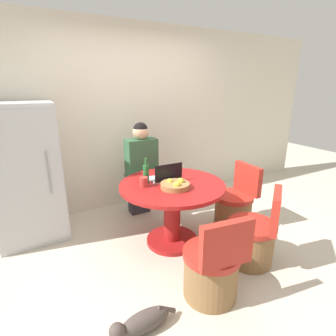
{
  "coord_description": "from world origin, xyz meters",
  "views": [
    {
      "loc": [
        -1.36,
        -2.03,
        1.76
      ],
      "look_at": [
        -0.05,
        0.41,
        0.88
      ],
      "focal_mm": 28.0,
      "sensor_mm": 36.0,
      "label": 1
    }
  ],
  "objects_px": {
    "person_seated": "(140,166)",
    "laptop": "(165,177)",
    "cat": "(142,322)",
    "dining_table": "(172,203)",
    "chair_right_side": "(234,207)",
    "chair_near_camera": "(212,270)",
    "fruit_bowl": "(175,185)",
    "chair_near_right_corner": "(253,239)",
    "bottle": "(146,174)",
    "refrigerator": "(26,173)"
  },
  "relations": [
    {
      "from": "person_seated",
      "to": "fruit_bowl",
      "type": "distance_m",
      "value": 0.94
    },
    {
      "from": "chair_near_camera",
      "to": "fruit_bowl",
      "type": "height_order",
      "value": "fruit_bowl"
    },
    {
      "from": "refrigerator",
      "to": "cat",
      "type": "height_order",
      "value": "refrigerator"
    },
    {
      "from": "dining_table",
      "to": "chair_near_camera",
      "type": "distance_m",
      "value": 0.92
    },
    {
      "from": "dining_table",
      "to": "person_seated",
      "type": "bearing_deg",
      "value": 93.27
    },
    {
      "from": "chair_near_camera",
      "to": "laptop",
      "type": "xyz_separation_m",
      "value": [
        0.09,
        1.02,
        0.51
      ]
    },
    {
      "from": "chair_right_side",
      "to": "dining_table",
      "type": "bearing_deg",
      "value": -90.0
    },
    {
      "from": "refrigerator",
      "to": "chair_near_camera",
      "type": "relative_size",
      "value": 1.96
    },
    {
      "from": "fruit_bowl",
      "to": "chair_near_right_corner",
      "type": "bearing_deg",
      "value": -43.86
    },
    {
      "from": "bottle",
      "to": "cat",
      "type": "bearing_deg",
      "value": -115.85
    },
    {
      "from": "refrigerator",
      "to": "chair_near_right_corner",
      "type": "relative_size",
      "value": 1.96
    },
    {
      "from": "dining_table",
      "to": "fruit_bowl",
      "type": "distance_m",
      "value": 0.3
    },
    {
      "from": "chair_near_right_corner",
      "to": "chair_near_camera",
      "type": "height_order",
      "value": "same"
    },
    {
      "from": "chair_near_right_corner",
      "to": "dining_table",
      "type": "bearing_deg",
      "value": -90.0
    },
    {
      "from": "refrigerator",
      "to": "fruit_bowl",
      "type": "height_order",
      "value": "refrigerator"
    },
    {
      "from": "cat",
      "to": "fruit_bowl",
      "type": "bearing_deg",
      "value": -134.74
    },
    {
      "from": "dining_table",
      "to": "laptop",
      "type": "xyz_separation_m",
      "value": [
        -0.02,
        0.13,
        0.27
      ]
    },
    {
      "from": "refrigerator",
      "to": "chair_near_camera",
      "type": "bearing_deg",
      "value": -54.42
    },
    {
      "from": "refrigerator",
      "to": "laptop",
      "type": "height_order",
      "value": "refrigerator"
    },
    {
      "from": "refrigerator",
      "to": "laptop",
      "type": "relative_size",
      "value": 4.76
    },
    {
      "from": "fruit_bowl",
      "to": "bottle",
      "type": "distance_m",
      "value": 0.36
    },
    {
      "from": "person_seated",
      "to": "cat",
      "type": "relative_size",
      "value": 2.41
    },
    {
      "from": "dining_table",
      "to": "person_seated",
      "type": "xyz_separation_m",
      "value": [
        -0.05,
        0.8,
        0.21
      ]
    },
    {
      "from": "chair_near_camera",
      "to": "fruit_bowl",
      "type": "distance_m",
      "value": 0.91
    },
    {
      "from": "person_seated",
      "to": "fruit_bowl",
      "type": "height_order",
      "value": "person_seated"
    },
    {
      "from": "dining_table",
      "to": "fruit_bowl",
      "type": "height_order",
      "value": "fruit_bowl"
    },
    {
      "from": "person_seated",
      "to": "chair_right_side",
      "type": "bearing_deg",
      "value": 137.8
    },
    {
      "from": "chair_near_camera",
      "to": "laptop",
      "type": "relative_size",
      "value": 2.43
    },
    {
      "from": "chair_near_camera",
      "to": "refrigerator",
      "type": "bearing_deg",
      "value": -47.79
    },
    {
      "from": "refrigerator",
      "to": "chair_near_right_corner",
      "type": "bearing_deg",
      "value": -39.74
    },
    {
      "from": "laptop",
      "to": "cat",
      "type": "bearing_deg",
      "value": 54.72
    },
    {
      "from": "chair_near_right_corner",
      "to": "bottle",
      "type": "distance_m",
      "value": 1.3
    },
    {
      "from": "chair_right_side",
      "to": "fruit_bowl",
      "type": "relative_size",
      "value": 2.64
    },
    {
      "from": "refrigerator",
      "to": "person_seated",
      "type": "bearing_deg",
      "value": -5.19
    },
    {
      "from": "person_seated",
      "to": "bottle",
      "type": "bearing_deg",
      "value": 73.05
    },
    {
      "from": "cat",
      "to": "refrigerator",
      "type": "bearing_deg",
      "value": -73.17
    },
    {
      "from": "person_seated",
      "to": "chair_near_camera",
      "type": "bearing_deg",
      "value": 88.06
    },
    {
      "from": "chair_right_side",
      "to": "bottle",
      "type": "distance_m",
      "value": 1.29
    },
    {
      "from": "dining_table",
      "to": "chair_right_side",
      "type": "height_order",
      "value": "chair_right_side"
    },
    {
      "from": "dining_table",
      "to": "person_seated",
      "type": "height_order",
      "value": "person_seated"
    },
    {
      "from": "chair_near_camera",
      "to": "bottle",
      "type": "xyz_separation_m",
      "value": [
        -0.14,
        1.04,
        0.58
      ]
    },
    {
      "from": "person_seated",
      "to": "laptop",
      "type": "distance_m",
      "value": 0.67
    },
    {
      "from": "cat",
      "to": "bottle",
      "type": "bearing_deg",
      "value": -117.99
    },
    {
      "from": "dining_table",
      "to": "bottle",
      "type": "distance_m",
      "value": 0.45
    },
    {
      "from": "laptop",
      "to": "person_seated",
      "type": "bearing_deg",
      "value": -87.45
    },
    {
      "from": "chair_near_camera",
      "to": "person_seated",
      "type": "distance_m",
      "value": 1.75
    },
    {
      "from": "dining_table",
      "to": "cat",
      "type": "height_order",
      "value": "dining_table"
    },
    {
      "from": "dining_table",
      "to": "fruit_bowl",
      "type": "bearing_deg",
      "value": -105.52
    },
    {
      "from": "fruit_bowl",
      "to": "cat",
      "type": "distance_m",
      "value": 1.28
    },
    {
      "from": "person_seated",
      "to": "laptop",
      "type": "height_order",
      "value": "person_seated"
    }
  ]
}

